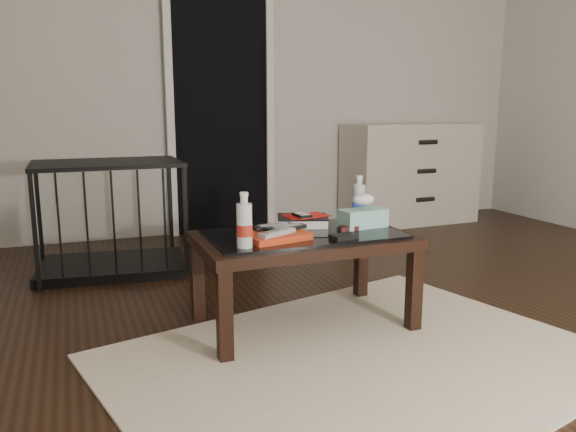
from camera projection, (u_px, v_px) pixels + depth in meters
The scene contains 18 objects.
ground at pixel (435, 328), 2.71m from camera, with size 5.00×5.00×0.00m, color black.
doorway at pixel (221, 110), 4.62m from camera, with size 0.90×0.08×2.07m.
coffee_table at pixel (303, 246), 2.68m from camera, with size 1.00×0.60×0.46m.
rug at pixel (361, 360), 2.35m from camera, with size 2.00×1.50×0.01m, color beige.
dresser at pixel (410, 174), 5.12m from camera, with size 1.21×0.55×0.90m.
pet_crate at pixel (111, 236), 3.61m from camera, with size 0.97×0.70×0.71m.
magazines at pixel (275, 236), 2.54m from camera, with size 0.28×0.21×0.03m, color red.
remote_silver at pixel (277, 232), 2.49m from camera, with size 0.20×0.05×0.02m, color #9E9FA2.
remote_black_front at pixel (286, 228), 2.59m from camera, with size 0.20×0.05×0.02m, color black.
remote_black_back at pixel (273, 226), 2.62m from camera, with size 0.20×0.05×0.02m, color black.
textbook at pixel (302, 221), 2.83m from camera, with size 0.25×0.20×0.05m, color black.
dvd_mailers at pixel (303, 215), 2.84m from camera, with size 0.19×0.14×0.01m, color red.
ipod at pixel (302, 215), 2.79m from camera, with size 0.06×0.10×0.02m, color black.
flip_phone at pixel (348, 228), 2.72m from camera, with size 0.09×0.05×0.02m, color black.
wallet at pixel (344, 237), 2.55m from camera, with size 0.12×0.07×0.02m, color black.
water_bottle_left at pixel (244, 220), 2.37m from camera, with size 0.07×0.07×0.24m, color silver.
water_bottle_right at pixel (359, 198), 2.94m from camera, with size 0.07×0.07×0.24m, color #B7BFC3.
tissue_box at pixel (363, 218), 2.79m from camera, with size 0.23×0.12×0.09m, color teal.
Camera 1 is at (-1.59, -2.12, 1.05)m, focal length 35.00 mm.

